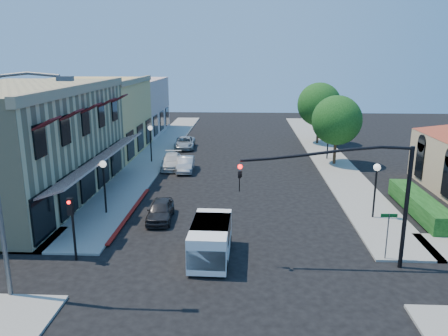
{
  "coord_description": "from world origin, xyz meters",
  "views": [
    {
      "loc": [
        0.4,
        -18.2,
        10.01
      ],
      "look_at": [
        -0.98,
        10.27,
        2.6
      ],
      "focal_mm": 35.0,
      "sensor_mm": 36.0,
      "label": 1
    }
  ],
  "objects_px": {
    "secondary_signal": "(72,217)",
    "parked_car_c": "(172,161)",
    "street_tree_b": "(319,104)",
    "street_name_sign": "(388,229)",
    "street_tree_a": "(337,120)",
    "lamppost_left_far": "(150,134)",
    "white_van": "(211,239)",
    "lamppost_right_near": "(376,177)",
    "parked_car_a": "(160,210)",
    "lamppost_left_near": "(104,173)",
    "cobra_streetlight": "(4,178)",
    "signal_mast_arm": "(362,186)",
    "parked_car_d": "(185,143)",
    "lamppost_right_far": "(328,132)",
    "parked_car_b": "(186,164)"
  },
  "relations": [
    {
      "from": "cobra_streetlight",
      "to": "white_van",
      "type": "relative_size",
      "value": 2.15
    },
    {
      "from": "street_tree_b",
      "to": "lamppost_left_near",
      "type": "height_order",
      "value": "street_tree_b"
    },
    {
      "from": "cobra_streetlight",
      "to": "parked_car_b",
      "type": "distance_m",
      "value": 21.94
    },
    {
      "from": "lamppost_left_far",
      "to": "parked_car_a",
      "type": "distance_m",
      "value": 15.42
    },
    {
      "from": "secondary_signal",
      "to": "parked_car_d",
      "type": "distance_m",
      "value": 27.4
    },
    {
      "from": "lamppost_right_far",
      "to": "white_van",
      "type": "bearing_deg",
      "value": -113.85
    },
    {
      "from": "street_name_sign",
      "to": "white_van",
      "type": "bearing_deg",
      "value": -178.39
    },
    {
      "from": "cobra_streetlight",
      "to": "lamppost_left_far",
      "type": "height_order",
      "value": "cobra_streetlight"
    },
    {
      "from": "white_van",
      "to": "parked_car_b",
      "type": "distance_m",
      "value": 17.42
    },
    {
      "from": "lamppost_left_near",
      "to": "lamppost_right_near",
      "type": "relative_size",
      "value": 1.0
    },
    {
      "from": "street_tree_a",
      "to": "street_name_sign",
      "type": "height_order",
      "value": "street_tree_a"
    },
    {
      "from": "signal_mast_arm",
      "to": "lamppost_right_near",
      "type": "height_order",
      "value": "signal_mast_arm"
    },
    {
      "from": "secondary_signal",
      "to": "lamppost_left_far",
      "type": "height_order",
      "value": "lamppost_left_far"
    },
    {
      "from": "secondary_signal",
      "to": "parked_car_a",
      "type": "xyz_separation_m",
      "value": [
        3.2,
        5.77,
        -1.69
      ]
    },
    {
      "from": "lamppost_left_far",
      "to": "lamppost_right_near",
      "type": "xyz_separation_m",
      "value": [
        17.0,
        -14.0,
        0.0
      ]
    },
    {
      "from": "street_tree_a",
      "to": "parked_car_a",
      "type": "height_order",
      "value": "street_tree_a"
    },
    {
      "from": "street_tree_b",
      "to": "lamppost_left_far",
      "type": "distance_m",
      "value": 20.06
    },
    {
      "from": "signal_mast_arm",
      "to": "lamppost_left_far",
      "type": "height_order",
      "value": "signal_mast_arm"
    },
    {
      "from": "lamppost_right_near",
      "to": "street_name_sign",
      "type": "bearing_deg",
      "value": -99.78
    },
    {
      "from": "lamppost_left_near",
      "to": "parked_car_a",
      "type": "height_order",
      "value": "lamppost_left_near"
    },
    {
      "from": "street_tree_b",
      "to": "secondary_signal",
      "type": "bearing_deg",
      "value": -118.77
    },
    {
      "from": "lamppost_right_near",
      "to": "cobra_streetlight",
      "type": "bearing_deg",
      "value": -150.46
    },
    {
      "from": "white_van",
      "to": "street_tree_a",
      "type": "bearing_deg",
      "value": 63.38
    },
    {
      "from": "lamppost_left_far",
      "to": "parked_car_b",
      "type": "height_order",
      "value": "lamppost_left_far"
    },
    {
      "from": "signal_mast_arm",
      "to": "parked_car_d",
      "type": "bearing_deg",
      "value": 113.91
    },
    {
      "from": "cobra_streetlight",
      "to": "street_name_sign",
      "type": "height_order",
      "value": "cobra_streetlight"
    },
    {
      "from": "street_tree_a",
      "to": "street_tree_b",
      "type": "relative_size",
      "value": 0.92
    },
    {
      "from": "signal_mast_arm",
      "to": "parked_car_d",
      "type": "distance_m",
      "value": 29.95
    },
    {
      "from": "cobra_streetlight",
      "to": "street_name_sign",
      "type": "distance_m",
      "value": 17.54
    },
    {
      "from": "lamppost_right_near",
      "to": "white_van",
      "type": "distance_m",
      "value": 11.59
    },
    {
      "from": "street_tree_b",
      "to": "cobra_streetlight",
      "type": "distance_m",
      "value": 38.45
    },
    {
      "from": "secondary_signal",
      "to": "parked_car_c",
      "type": "height_order",
      "value": "secondary_signal"
    },
    {
      "from": "lamppost_left_far",
      "to": "parked_car_a",
      "type": "bearing_deg",
      "value": -75.98
    },
    {
      "from": "street_tree_a",
      "to": "parked_car_c",
      "type": "xyz_separation_m",
      "value": [
        -15.0,
        -2.0,
        -3.56
      ]
    },
    {
      "from": "street_tree_a",
      "to": "parked_car_a",
      "type": "relative_size",
      "value": 1.75
    },
    {
      "from": "signal_mast_arm",
      "to": "parked_car_b",
      "type": "height_order",
      "value": "signal_mast_arm"
    },
    {
      "from": "secondary_signal",
      "to": "lamppost_left_near",
      "type": "bearing_deg",
      "value": 94.34
    },
    {
      "from": "lamppost_left_near",
      "to": "lamppost_left_far",
      "type": "bearing_deg",
      "value": 90.0
    },
    {
      "from": "street_tree_b",
      "to": "street_name_sign",
      "type": "distance_m",
      "value": 29.96
    },
    {
      "from": "secondary_signal",
      "to": "parked_car_c",
      "type": "xyz_separation_m",
      "value": [
        1.8,
        18.59,
        -1.68
      ]
    },
    {
      "from": "lamppost_left_near",
      "to": "cobra_streetlight",
      "type": "bearing_deg",
      "value": -93.71
    },
    {
      "from": "street_tree_b",
      "to": "parked_car_c",
      "type": "bearing_deg",
      "value": -141.34
    },
    {
      "from": "secondary_signal",
      "to": "white_van",
      "type": "distance_m",
      "value": 6.88
    },
    {
      "from": "secondary_signal",
      "to": "street_name_sign",
      "type": "height_order",
      "value": "secondary_signal"
    },
    {
      "from": "street_tree_b",
      "to": "lamppost_left_near",
      "type": "distance_m",
      "value": 29.64
    },
    {
      "from": "lamppost_left_far",
      "to": "white_van",
      "type": "relative_size",
      "value": 0.82
    },
    {
      "from": "white_van",
      "to": "parked_car_b",
      "type": "bearing_deg",
      "value": 101.77
    },
    {
      "from": "lamppost_left_near",
      "to": "white_van",
      "type": "distance_m",
      "value": 9.58
    },
    {
      "from": "lamppost_right_far",
      "to": "white_van",
      "type": "relative_size",
      "value": 0.82
    },
    {
      "from": "secondary_signal",
      "to": "street_tree_b",
      "type": "bearing_deg",
      "value": 61.23
    }
  ]
}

